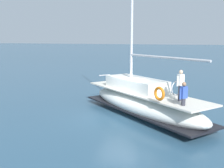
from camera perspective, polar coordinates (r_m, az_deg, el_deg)
ground_plane at (r=15.80m, az=1.54°, el=-7.02°), size 400.00×400.00×0.00m
main_sailboat at (r=15.89m, az=6.54°, el=-3.60°), size 7.46×9.25×12.97m
mooring_buoy at (r=24.71m, az=1.86°, el=-0.46°), size 0.57×0.57×0.89m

